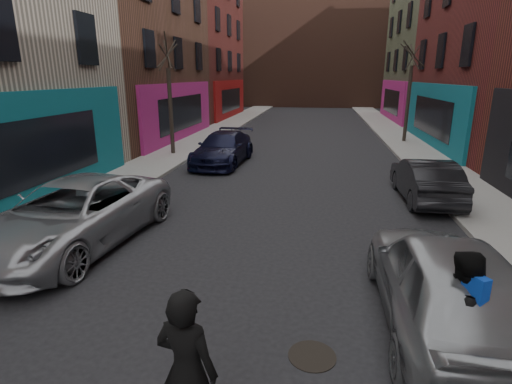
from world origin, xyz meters
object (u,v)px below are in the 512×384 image
(skateboarder, at_px, (187,371))
(parked_left_far, at_px, (74,214))
(parked_right_end, at_px, (425,180))
(pedestrian, at_px, (457,318))
(parked_left_end, at_px, (223,148))
(manhole, at_px, (312,356))
(tree_left_far, at_px, (169,87))
(tree_right_far, at_px, (410,83))
(parked_right_far, at_px, (446,283))

(skateboarder, bearing_deg, parked_left_far, -36.15)
(parked_right_end, relative_size, skateboarder, 2.24)
(skateboarder, xyz_separation_m, pedestrian, (3.08, 1.57, -0.09))
(parked_left_end, distance_m, manhole, 13.42)
(tree_left_far, distance_m, parked_left_end, 4.29)
(parked_right_end, xyz_separation_m, skateboarder, (-4.68, -9.98, 0.34))
(pedestrian, relative_size, manhole, 2.66)
(parked_left_end, bearing_deg, tree_left_far, 156.17)
(parked_left_far, height_order, skateboarder, skateboarder)
(tree_right_far, bearing_deg, manhole, -103.94)
(pedestrian, bearing_deg, parked_left_end, -94.05)
(tree_right_far, height_order, parked_right_end, tree_right_far)
(tree_right_far, xyz_separation_m, parked_left_far, (-10.71, -17.07, -2.75))
(parked_right_end, relative_size, pedestrian, 2.24)
(tree_right_far, bearing_deg, parked_left_end, -141.30)
(tree_left_far, bearing_deg, skateboarder, -68.97)
(tree_left_far, distance_m, skateboarder, 17.23)
(tree_left_far, height_order, tree_right_far, tree_right_far)
(tree_left_far, height_order, pedestrian, tree_left_far)
(pedestrian, distance_m, manhole, 2.05)
(skateboarder, height_order, manhole, skateboarder)
(tree_right_far, height_order, parked_right_far, tree_right_far)
(tree_right_far, distance_m, parked_right_end, 12.39)
(tree_left_far, height_order, parked_left_far, tree_left_far)
(tree_right_far, distance_m, manhole, 21.11)
(tree_right_far, relative_size, manhole, 9.71)
(parked_left_far, xyz_separation_m, skateboarder, (4.43, -4.86, 0.25))
(skateboarder, bearing_deg, tree_right_far, -94.46)
(skateboarder, distance_m, manhole, 2.38)
(parked_right_end, bearing_deg, parked_right_far, 77.81)
(pedestrian, bearing_deg, tree_right_far, -128.77)
(parked_right_far, xyz_separation_m, manhole, (-2.01, -0.99, -0.82))
(tree_right_far, relative_size, parked_right_end, 1.63)
(parked_left_far, distance_m, skateboarder, 6.58)
(parked_left_far, xyz_separation_m, parked_left_end, (1.31, 9.54, -0.06))
(tree_right_far, bearing_deg, tree_left_far, -154.18)
(parked_right_end, distance_m, skateboarder, 11.02)
(parked_right_end, height_order, manhole, parked_right_end)
(tree_left_far, height_order, parked_right_end, tree_left_far)
(parked_right_far, bearing_deg, parked_left_far, -15.24)
(tree_right_far, height_order, pedestrian, tree_right_far)
(tree_right_far, bearing_deg, pedestrian, -98.93)
(parked_left_far, bearing_deg, skateboarder, -42.45)
(parked_left_far, relative_size, skateboarder, 3.01)
(parked_right_end, relative_size, manhole, 5.97)
(tree_right_far, relative_size, parked_left_far, 1.21)
(parked_left_end, height_order, skateboarder, skateboarder)
(parked_left_far, bearing_deg, pedestrian, -18.47)
(parked_left_end, distance_m, parked_right_end, 8.97)
(parked_left_end, height_order, manhole, parked_left_end)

